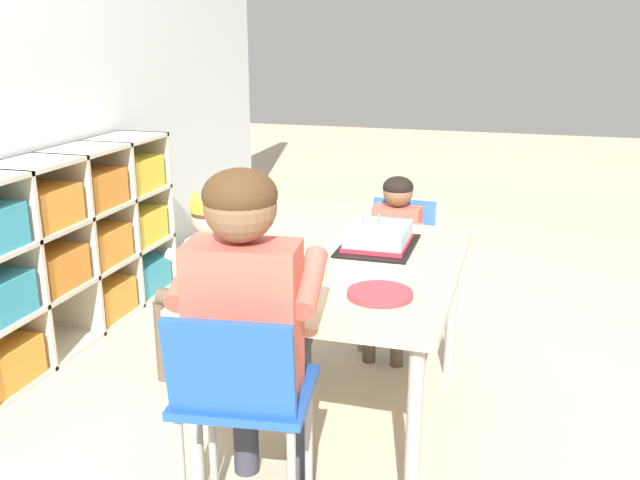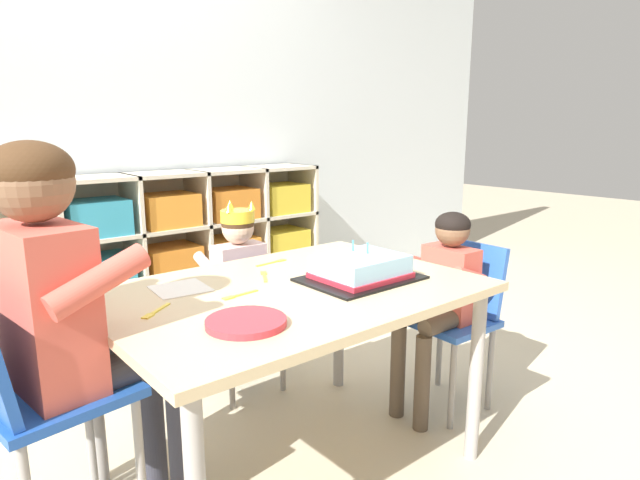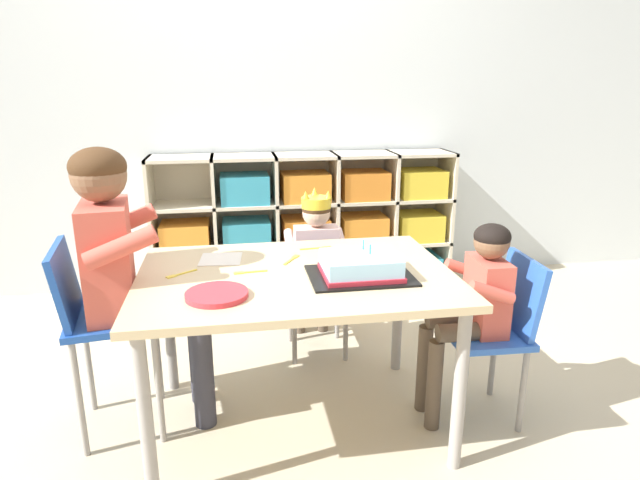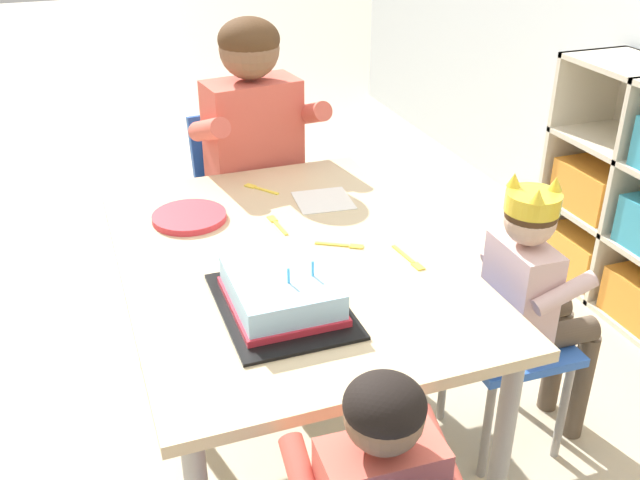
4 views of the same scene
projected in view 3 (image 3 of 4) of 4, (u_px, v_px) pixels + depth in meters
name	position (u px, v px, depth m)	size (l,w,h in m)	color
ground	(298.00, 422.00, 2.14)	(16.00, 16.00, 0.00)	beige
classroom_back_wall	(261.00, 70.00, 3.33)	(6.34, 0.10, 2.76)	silver
storage_cubby_shelf	(311.00, 227.00, 3.44)	(1.89, 0.31, 0.88)	beige
activity_table	(296.00, 289.00, 1.98)	(1.15, 0.81, 0.64)	#D1B789
classroom_chair_blue	(318.00, 288.00, 2.58)	(0.32, 0.32, 0.58)	blue
child_with_crown	(315.00, 251.00, 2.63)	(0.30, 0.31, 0.82)	beige
classroom_chair_adult_side	(99.00, 314.00, 1.98)	(0.39, 0.40, 0.75)	#1E4CA8
adult_helper_seated	(127.00, 259.00, 1.96)	(0.45, 0.43, 1.09)	#D15647
classroom_chair_guest_side	(497.00, 324.00, 2.09)	(0.33, 0.33, 0.67)	blue
guest_at_table_side	(475.00, 298.00, 2.05)	(0.31, 0.30, 0.80)	#D15647
birthday_cake_on_tray	(360.00, 268.00, 1.91)	(0.37, 0.27, 0.12)	black
paper_plate_stack	(217.00, 295.00, 1.74)	(0.20, 0.20, 0.02)	#DB333D
paper_napkin_square	(221.00, 259.00, 2.11)	(0.16, 0.16, 0.00)	white
fork_at_table_front_edge	(292.00, 259.00, 2.11)	(0.08, 0.12, 0.00)	yellow
fork_scattered_mid_table	(248.00, 272.00, 1.96)	(0.12, 0.03, 0.00)	yellow
fork_by_napkin	(180.00, 274.00, 1.94)	(0.11, 0.08, 0.00)	yellow
fork_near_child_seat	(318.00, 248.00, 2.25)	(0.14, 0.03, 0.00)	yellow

